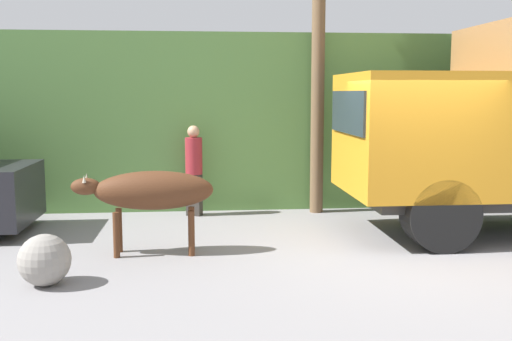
{
  "coord_description": "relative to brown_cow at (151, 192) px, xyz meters",
  "views": [
    {
      "loc": [
        -3.08,
        -8.15,
        2.33
      ],
      "look_at": [
        -2.24,
        0.79,
        1.15
      ],
      "focal_mm": 42.0,
      "sensor_mm": 36.0,
      "label": 1
    }
  ],
  "objects": [
    {
      "name": "roadside_rock",
      "position": [
        -1.18,
        -1.33,
        -0.6
      ],
      "size": [
        0.63,
        0.63,
        0.63
      ],
      "color": "gray",
      "rests_on": "ground_plane"
    },
    {
      "name": "brown_cow",
      "position": [
        0.0,
        0.0,
        0.0
      ],
      "size": [
        2.02,
        0.56,
        1.21
      ],
      "rotation": [
        0.0,
        0.0,
        0.25
      ],
      "color": "#512D19",
      "rests_on": "ground_plane"
    },
    {
      "name": "ground_plane",
      "position": [
        3.78,
        -0.42,
        -0.91
      ],
      "size": [
        60.0,
        60.0,
        0.0
      ],
      "primitive_type": "plane",
      "color": "gray"
    },
    {
      "name": "pedestrian_on_hill",
      "position": [
        0.59,
        2.71,
        0.04
      ],
      "size": [
        0.42,
        0.42,
        1.71
      ],
      "rotation": [
        0.0,
        0.0,
        2.74
      ],
      "color": "#38332D",
      "rests_on": "ground_plane"
    },
    {
      "name": "hillside_embankment",
      "position": [
        3.78,
        6.3,
        0.83
      ],
      "size": [
        32.0,
        6.37,
        3.48
      ],
      "color": "#568442",
      "rests_on": "ground_plane"
    },
    {
      "name": "utility_pole",
      "position": [
        2.97,
        2.81,
        2.24
      ],
      "size": [
        0.9,
        0.25,
        6.1
      ],
      "color": "brown",
      "rests_on": "ground_plane"
    }
  ]
}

